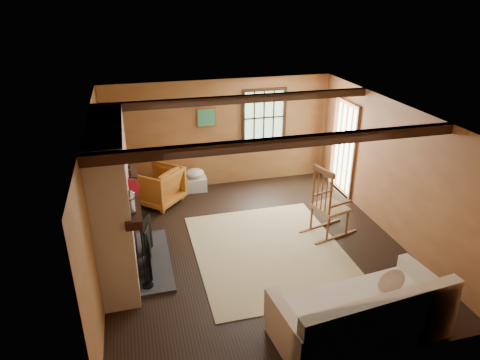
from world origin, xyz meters
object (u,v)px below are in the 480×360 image
object	(u,v)px
rocking_chair	(328,206)
armchair	(158,186)
laundry_basket	(195,184)
fireplace	(116,206)
sofa	(362,317)

from	to	relation	value
rocking_chair	armchair	xyz separation A→B (m)	(-2.88, 2.00, -0.17)
laundry_basket	armchair	bearing A→B (deg)	-152.13
rocking_chair	laundry_basket	distance (m)	3.21
fireplace	armchair	size ratio (longest dim) A/B	2.76
laundry_basket	armchair	world-z (taller)	armchair
laundry_basket	rocking_chair	bearing A→B (deg)	-50.06
fireplace	laundry_basket	xyz separation A→B (m)	(1.59, 2.55, -0.95)
sofa	rocking_chair	bearing A→B (deg)	68.50
rocking_chair	sofa	bearing A→B (deg)	149.21
sofa	armchair	bearing A→B (deg)	109.98
fireplace	rocking_chair	bearing A→B (deg)	1.70
rocking_chair	sofa	world-z (taller)	rocking_chair
fireplace	laundry_basket	world-z (taller)	fireplace
sofa	laundry_basket	bearing A→B (deg)	99.32
fireplace	armchair	xyz separation A→B (m)	(0.75, 2.11, -0.71)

